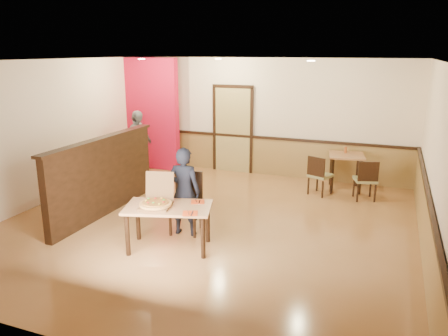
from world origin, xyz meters
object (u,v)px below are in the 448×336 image
(side_chair_right, at_px, (366,179))
(passerby, at_px, (138,144))
(pizza_box, at_px, (156,202))
(side_table, at_px, (346,162))
(condiment, at_px, (346,150))
(main_table, at_px, (168,213))
(diner, at_px, (184,192))
(diner_chair, at_px, (187,199))
(side_chair_left, at_px, (319,174))

(side_chair_right, distance_m, passerby, 5.21)
(side_chair_right, bearing_deg, pizza_box, 32.77)
(side_chair_right, height_order, side_table, side_chair_right)
(passerby, distance_m, condiment, 4.78)
(main_table, height_order, side_chair_right, side_chair_right)
(passerby, bearing_deg, diner, -128.28)
(diner_chair, height_order, side_table, diner_chair)
(pizza_box, relative_size, condiment, 4.44)
(side_chair_right, xyz_separation_m, side_table, (-0.47, 0.61, 0.15))
(main_table, xyz_separation_m, side_chair_left, (1.71, 3.42, -0.12))
(diner_chair, height_order, passerby, passerby)
(side_chair_left, distance_m, pizza_box, 3.96)
(side_chair_right, bearing_deg, diner, 28.55)
(condiment, bearing_deg, main_table, -117.21)
(diner, distance_m, pizza_box, 0.66)
(diner, distance_m, passerby, 3.64)
(side_chair_right, relative_size, side_table, 1.00)
(side_table, xyz_separation_m, diner, (-2.20, -3.44, 0.13))
(main_table, distance_m, diner, 0.61)
(pizza_box, distance_m, condiment, 4.82)
(side_chair_left, height_order, condiment, condiment)
(main_table, height_order, pizza_box, pizza_box)
(passerby, height_order, condiment, passerby)
(diner, distance_m, condiment, 4.18)
(side_chair_left, distance_m, condiment, 0.95)
(side_chair_left, height_order, passerby, passerby)
(side_table, bearing_deg, pizza_box, -119.98)
(side_chair_left, bearing_deg, pizza_box, 84.10)
(side_chair_left, distance_m, passerby, 4.27)
(side_chair_right, height_order, passerby, passerby)
(condiment, bearing_deg, side_table, -73.57)
(main_table, xyz_separation_m, side_chair_right, (2.66, 3.42, -0.12))
(side_chair_left, height_order, diner, diner)
(side_table, distance_m, passerby, 4.79)
(side_chair_right, bearing_deg, diner_chair, 26.62)
(main_table, bearing_deg, pizza_box, -179.46)
(main_table, bearing_deg, diner_chair, 77.62)
(side_table, bearing_deg, diner_chair, -124.22)
(side_table, distance_m, condiment, 0.29)
(side_chair_left, bearing_deg, diner, 81.14)
(side_table, height_order, condiment, condiment)
(side_chair_left, xyz_separation_m, passerby, (-4.25, -0.20, 0.34))
(side_table, xyz_separation_m, condiment, (-0.04, 0.14, 0.25))
(side_chair_right, height_order, diner, diner)
(main_table, distance_m, side_chair_right, 4.33)
(diner, height_order, condiment, diner)
(diner_chair, xyz_separation_m, diner, (0.03, -0.15, 0.19))
(diner_chair, bearing_deg, pizza_box, -107.94)
(side_chair_left, relative_size, pizza_box, 1.38)
(side_chair_left, xyz_separation_m, side_table, (0.47, 0.61, 0.15))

